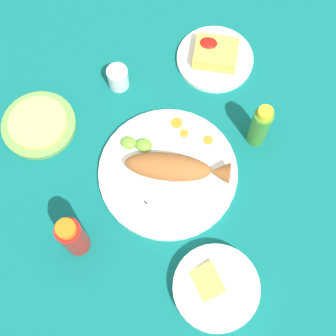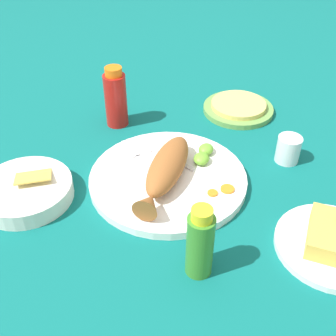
{
  "view_description": "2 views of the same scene",
  "coord_description": "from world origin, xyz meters",
  "px_view_note": "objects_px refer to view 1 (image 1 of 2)",
  "views": [
    {
      "loc": [
        -0.07,
        0.39,
        1.06
      ],
      "look_at": [
        0.0,
        0.0,
        0.04
      ],
      "focal_mm": 50.0,
      "sensor_mm": 36.0,
      "label": 1
    },
    {
      "loc": [
        -0.64,
        -0.24,
        0.58
      ],
      "look_at": [
        0.0,
        0.0,
        0.04
      ],
      "focal_mm": 45.0,
      "sensor_mm": 36.0,
      "label": 2
    }
  ],
  "objects_px": {
    "tortilla_plate": "(39,125)",
    "main_plate": "(168,172)",
    "fork_near": "(150,201)",
    "hot_sauce_bottle_green": "(260,126)",
    "hot_sauce_bottle_red": "(73,237)",
    "guacamole_bowl": "(216,288)",
    "fork_far": "(136,187)",
    "fried_fish": "(175,168)",
    "salt_cup": "(118,79)",
    "side_plate_fries": "(215,59)"
  },
  "relations": [
    {
      "from": "hot_sauce_bottle_green",
      "to": "fork_near",
      "type": "bearing_deg",
      "value": 43.01
    },
    {
      "from": "hot_sauce_bottle_green",
      "to": "side_plate_fries",
      "type": "relative_size",
      "value": 0.7
    },
    {
      "from": "fried_fish",
      "to": "salt_cup",
      "type": "relative_size",
      "value": 4.05
    },
    {
      "from": "side_plate_fries",
      "to": "main_plate",
      "type": "bearing_deg",
      "value": 78.6
    },
    {
      "from": "fork_far",
      "to": "guacamole_bowl",
      "type": "xyz_separation_m",
      "value": [
        -0.22,
        0.2,
        0.0
      ]
    },
    {
      "from": "hot_sauce_bottle_red",
      "to": "salt_cup",
      "type": "bearing_deg",
      "value": -90.59
    },
    {
      "from": "side_plate_fries",
      "to": "tortilla_plate",
      "type": "height_order",
      "value": "same"
    },
    {
      "from": "fried_fish",
      "to": "hot_sauce_bottle_green",
      "type": "bearing_deg",
      "value": -148.03
    },
    {
      "from": "guacamole_bowl",
      "to": "fork_far",
      "type": "bearing_deg",
      "value": -42.42
    },
    {
      "from": "main_plate",
      "to": "salt_cup",
      "type": "relative_size",
      "value": 5.44
    },
    {
      "from": "fork_far",
      "to": "hot_sauce_bottle_green",
      "type": "height_order",
      "value": "hot_sauce_bottle_green"
    },
    {
      "from": "fork_near",
      "to": "salt_cup",
      "type": "distance_m",
      "value": 0.34
    },
    {
      "from": "fork_far",
      "to": "tortilla_plate",
      "type": "distance_m",
      "value": 0.3
    },
    {
      "from": "tortilla_plate",
      "to": "main_plate",
      "type": "bearing_deg",
      "value": 168.15
    },
    {
      "from": "tortilla_plate",
      "to": "side_plate_fries",
      "type": "bearing_deg",
      "value": -146.79
    },
    {
      "from": "fork_far",
      "to": "salt_cup",
      "type": "height_order",
      "value": "salt_cup"
    },
    {
      "from": "fork_far",
      "to": "guacamole_bowl",
      "type": "height_order",
      "value": "guacamole_bowl"
    },
    {
      "from": "main_plate",
      "to": "guacamole_bowl",
      "type": "bearing_deg",
      "value": 120.54
    },
    {
      "from": "fried_fish",
      "to": "hot_sauce_bottle_green",
      "type": "height_order",
      "value": "hot_sauce_bottle_green"
    },
    {
      "from": "fork_near",
      "to": "fork_far",
      "type": "bearing_deg",
      "value": -82.09
    },
    {
      "from": "hot_sauce_bottle_green",
      "to": "salt_cup",
      "type": "xyz_separation_m",
      "value": [
        0.37,
        -0.09,
        -0.04
      ]
    },
    {
      "from": "fork_near",
      "to": "hot_sauce_bottle_red",
      "type": "xyz_separation_m",
      "value": [
        0.14,
        0.12,
        0.05
      ]
    },
    {
      "from": "guacamole_bowl",
      "to": "main_plate",
      "type": "bearing_deg",
      "value": -59.46
    },
    {
      "from": "main_plate",
      "to": "hot_sauce_bottle_red",
      "type": "distance_m",
      "value": 0.27
    },
    {
      "from": "hot_sauce_bottle_green",
      "to": "guacamole_bowl",
      "type": "xyz_separation_m",
      "value": [
        0.05,
        0.38,
        -0.05
      ]
    },
    {
      "from": "main_plate",
      "to": "fork_near",
      "type": "xyz_separation_m",
      "value": [
        0.03,
        0.08,
        0.01
      ]
    },
    {
      "from": "fork_near",
      "to": "hot_sauce_bottle_green",
      "type": "relative_size",
      "value": 1.03
    },
    {
      "from": "side_plate_fries",
      "to": "tortilla_plate",
      "type": "bearing_deg",
      "value": 33.21
    },
    {
      "from": "fried_fish",
      "to": "side_plate_fries",
      "type": "xyz_separation_m",
      "value": [
        -0.05,
        -0.34,
        -0.04
      ]
    },
    {
      "from": "main_plate",
      "to": "hot_sauce_bottle_green",
      "type": "relative_size",
      "value": 2.35
    },
    {
      "from": "main_plate",
      "to": "tortilla_plate",
      "type": "distance_m",
      "value": 0.35
    },
    {
      "from": "fried_fish",
      "to": "guacamole_bowl",
      "type": "xyz_separation_m",
      "value": [
        -0.13,
        0.25,
        -0.03
      ]
    },
    {
      "from": "fork_near",
      "to": "guacamole_bowl",
      "type": "relative_size",
      "value": 0.77
    },
    {
      "from": "main_plate",
      "to": "guacamole_bowl",
      "type": "height_order",
      "value": "guacamole_bowl"
    },
    {
      "from": "fork_far",
      "to": "side_plate_fries",
      "type": "xyz_separation_m",
      "value": [
        -0.14,
        -0.39,
        -0.01
      ]
    },
    {
      "from": "hot_sauce_bottle_red",
      "to": "side_plate_fries",
      "type": "bearing_deg",
      "value": -113.91
    },
    {
      "from": "fried_fish",
      "to": "hot_sauce_bottle_red",
      "type": "distance_m",
      "value": 0.28
    },
    {
      "from": "fried_fish",
      "to": "fork_far",
      "type": "height_order",
      "value": "fried_fish"
    },
    {
      "from": "hot_sauce_bottle_red",
      "to": "hot_sauce_bottle_green",
      "type": "bearing_deg",
      "value": -137.97
    },
    {
      "from": "hot_sauce_bottle_green",
      "to": "side_plate_fries",
      "type": "xyz_separation_m",
      "value": [
        0.13,
        -0.21,
        -0.06
      ]
    },
    {
      "from": "hot_sauce_bottle_red",
      "to": "tortilla_plate",
      "type": "relative_size",
      "value": 0.83
    },
    {
      "from": "main_plate",
      "to": "fried_fish",
      "type": "relative_size",
      "value": 1.34
    },
    {
      "from": "tortilla_plate",
      "to": "hot_sauce_bottle_red",
      "type": "bearing_deg",
      "value": 121.45
    },
    {
      "from": "fried_fish",
      "to": "side_plate_fries",
      "type": "bearing_deg",
      "value": -102.23
    },
    {
      "from": "hot_sauce_bottle_green",
      "to": "guacamole_bowl",
      "type": "relative_size",
      "value": 0.75
    },
    {
      "from": "fork_near",
      "to": "fork_far",
      "type": "height_order",
      "value": "same"
    },
    {
      "from": "fork_near",
      "to": "tortilla_plate",
      "type": "bearing_deg",
      "value": -73.53
    },
    {
      "from": "hot_sauce_bottle_red",
      "to": "tortilla_plate",
      "type": "xyz_separation_m",
      "value": [
        0.17,
        -0.28,
        -0.07
      ]
    },
    {
      "from": "hot_sauce_bottle_red",
      "to": "side_plate_fries",
      "type": "xyz_separation_m",
      "value": [
        -0.24,
        -0.54,
        -0.07
      ]
    },
    {
      "from": "main_plate",
      "to": "salt_cup",
      "type": "xyz_separation_m",
      "value": [
        0.17,
        -0.22,
        0.02
      ]
    }
  ]
}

